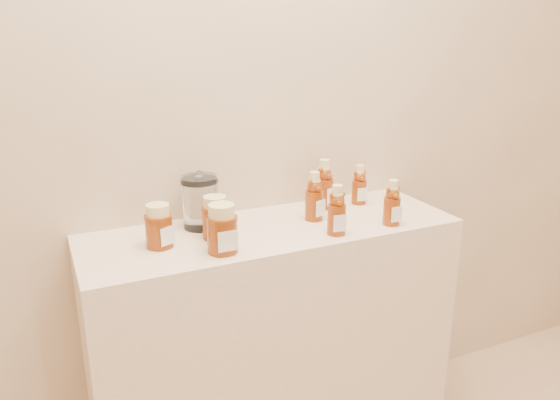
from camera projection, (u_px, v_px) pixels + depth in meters
name	position (u px, v px, depth m)	size (l,w,h in m)	color
wall_back	(247.00, 78.00, 1.76)	(3.50, 0.02, 2.70)	tan
display_table	(273.00, 350.00, 1.87)	(1.20, 0.40, 0.90)	beige
bear_bottle_back_left	(314.00, 193.00, 1.77)	(0.06, 0.06, 0.18)	#6A2608
bear_bottle_back_mid	(324.00, 181.00, 1.89)	(0.07, 0.07, 0.20)	#6A2608
bear_bottle_back_right	(359.00, 182.00, 1.94)	(0.05, 0.05, 0.16)	#6A2608
bear_bottle_front_left	(337.00, 207.00, 1.65)	(0.06, 0.06, 0.18)	#6A2608
bear_bottle_front_right	(392.00, 200.00, 1.73)	(0.06, 0.06, 0.17)	#6A2608
honey_jar_left	(159.00, 226.00, 1.57)	(0.08, 0.08, 0.13)	#6A2608
honey_jar_back	(215.00, 217.00, 1.63)	(0.08, 0.08, 0.13)	#6A2608
honey_jar_front	(222.00, 228.00, 1.53)	(0.09, 0.09, 0.14)	#6A2608
glass_canister	(200.00, 200.00, 1.71)	(0.12, 0.12, 0.18)	white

